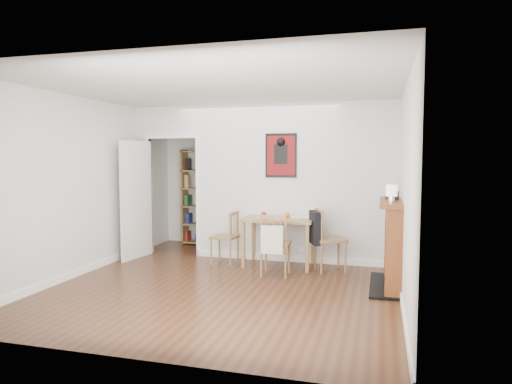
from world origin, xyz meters
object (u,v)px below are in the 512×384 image
(dining_table, at_px, (279,224))
(fireplace, at_px, (394,241))
(notebook, at_px, (300,217))
(chair_left, at_px, (225,237))
(ceramic_jar_a, at_px, (395,195))
(chair_right, at_px, (329,239))
(chair_front, at_px, (275,244))
(mantel_lamp, at_px, (392,192))
(ceramic_jar_b, at_px, (388,195))
(bookshelf, at_px, (202,198))
(red_glass, at_px, (264,215))
(orange_fruit, at_px, (287,215))

(dining_table, distance_m, fireplace, 1.89)
(fireplace, xyz_separation_m, notebook, (-1.41, 0.89, 0.16))
(chair_left, bearing_deg, fireplace, -14.73)
(dining_table, xyz_separation_m, ceramic_jar_a, (1.73, -0.71, 0.55))
(chair_right, bearing_deg, notebook, 153.31)
(chair_front, relative_size, mantel_lamp, 4.08)
(chair_left, xyz_separation_m, fireplace, (2.60, -0.68, 0.19))
(chair_left, distance_m, ceramic_jar_b, 2.67)
(dining_table, distance_m, chair_left, 0.92)
(dining_table, height_order, bookshelf, bookshelf)
(chair_front, bearing_deg, ceramic_jar_b, 2.41)
(bookshelf, xyz_separation_m, ceramic_jar_a, (3.59, -2.09, 0.30))
(chair_left, height_order, ceramic_jar_b, ceramic_jar_b)
(ceramic_jar_b, bearing_deg, ceramic_jar_a, -65.69)
(red_glass, xyz_separation_m, orange_fruit, (0.33, 0.19, -0.00))
(chair_left, xyz_separation_m, ceramic_jar_b, (2.52, -0.42, 0.78))
(chair_left, height_order, mantel_lamp, mantel_lamp)
(chair_left, bearing_deg, red_glass, -1.41)
(chair_right, relative_size, bookshelf, 0.51)
(red_glass, height_order, ceramic_jar_a, ceramic_jar_a)
(chair_front, distance_m, mantel_lamp, 1.88)
(dining_table, height_order, ceramic_jar_a, ceramic_jar_a)
(dining_table, distance_m, mantel_lamp, 2.11)
(dining_table, height_order, orange_fruit, orange_fruit)
(chair_left, bearing_deg, ceramic_jar_b, -9.55)
(dining_table, bearing_deg, chair_front, -82.73)
(dining_table, height_order, chair_right, chair_right)
(orange_fruit, bearing_deg, notebook, 10.62)
(bookshelf, bearing_deg, chair_left, -56.21)
(chair_right, height_order, fireplace, fireplace)
(orange_fruit, relative_size, mantel_lamp, 0.39)
(chair_front, distance_m, ceramic_jar_b, 1.74)
(fireplace, distance_m, orange_fruit, 1.83)
(chair_front, relative_size, orange_fruit, 10.32)
(ceramic_jar_a, bearing_deg, mantel_lamp, -97.85)
(orange_fruit, height_order, mantel_lamp, mantel_lamp)
(notebook, xyz_separation_m, mantel_lamp, (1.36, -1.23, 0.53))
(chair_left, distance_m, chair_right, 1.68)
(fireplace, bearing_deg, ceramic_jar_b, 107.17)
(bookshelf, distance_m, orange_fruit, 2.36)
(mantel_lamp, bearing_deg, dining_table, 146.14)
(dining_table, xyz_separation_m, orange_fruit, (0.11, 0.07, 0.14))
(red_glass, bearing_deg, orange_fruit, 29.00)
(ceramic_jar_b, bearing_deg, chair_front, -177.59)
(red_glass, bearing_deg, fireplace, -18.97)
(ceramic_jar_a, bearing_deg, chair_right, 147.91)
(ceramic_jar_b, bearing_deg, chair_left, 170.45)
(chair_right, distance_m, red_glass, 1.07)
(chair_left, relative_size, bookshelf, 0.46)
(bookshelf, relative_size, ceramic_jar_a, 15.94)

